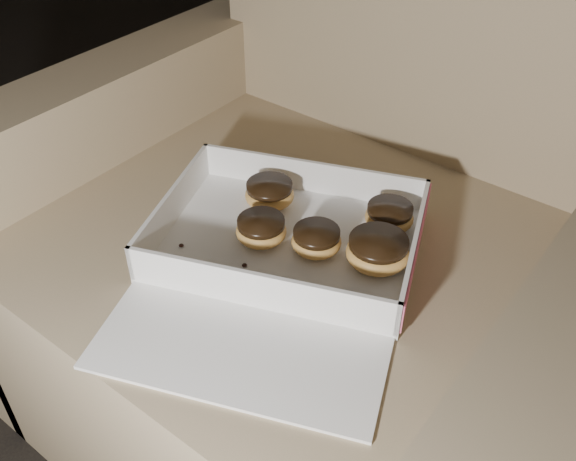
% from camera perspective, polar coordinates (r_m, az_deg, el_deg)
% --- Properties ---
extents(floor, '(4.50, 4.50, 0.00)m').
position_cam_1_polar(floor, '(1.71, -16.00, 0.69)').
color(floor, black).
rests_on(floor, ground).
extents(armchair, '(0.92, 0.78, 0.96)m').
position_cam_1_polar(armchair, '(1.06, 2.81, -3.51)').
color(armchair, '#847454').
rests_on(armchair, floor).
extents(bakery_box, '(0.47, 0.51, 0.06)m').
position_cam_1_polar(bakery_box, '(0.87, -0.52, -2.31)').
color(bakery_box, white).
rests_on(bakery_box, armchair).
extents(donut_a, '(0.07, 0.07, 0.04)m').
position_cam_1_polar(donut_a, '(0.93, 9.00, 1.29)').
color(donut_a, '#EAB151').
rests_on(donut_a, bakery_box).
extents(donut_b, '(0.07, 0.07, 0.04)m').
position_cam_1_polar(donut_b, '(0.89, -2.40, 0.09)').
color(donut_b, '#EAB151').
rests_on(donut_b, bakery_box).
extents(donut_c, '(0.07, 0.07, 0.04)m').
position_cam_1_polar(donut_c, '(0.87, 2.54, -0.84)').
color(donut_c, '#EAB151').
rests_on(donut_c, bakery_box).
extents(donut_d, '(0.09, 0.09, 0.04)m').
position_cam_1_polar(donut_d, '(0.86, 7.99, -1.83)').
color(donut_d, '#EAB151').
rests_on(donut_d, bakery_box).
extents(donut_e, '(0.07, 0.07, 0.04)m').
position_cam_1_polar(donut_e, '(0.96, -1.65, 3.33)').
color(donut_e, '#EAB151').
rests_on(donut_e, bakery_box).
extents(crumb_a, '(0.01, 0.01, 0.00)m').
position_cam_1_polar(crumb_a, '(0.80, 4.54, -7.02)').
color(crumb_a, black).
rests_on(crumb_a, bakery_box).
extents(crumb_b, '(0.01, 0.01, 0.00)m').
position_cam_1_polar(crumb_b, '(0.90, -9.47, -1.31)').
color(crumb_b, black).
rests_on(crumb_b, bakery_box).
extents(crumb_c, '(0.01, 0.01, 0.00)m').
position_cam_1_polar(crumb_c, '(0.86, -3.89, -3.09)').
color(crumb_c, black).
rests_on(crumb_c, bakery_box).
extents(crumb_d, '(0.01, 0.01, 0.00)m').
position_cam_1_polar(crumb_d, '(0.84, -6.94, -4.59)').
color(crumb_d, black).
rests_on(crumb_d, bakery_box).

